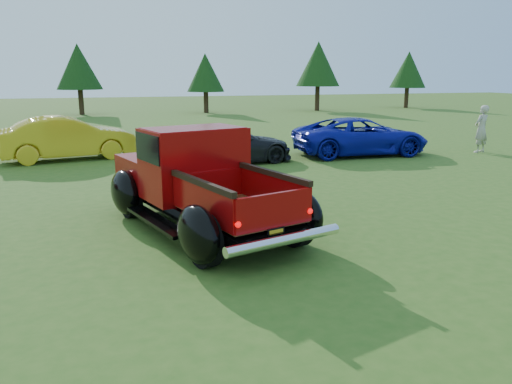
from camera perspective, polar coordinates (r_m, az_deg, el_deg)
ground at (r=8.52m, az=-2.38°, el=-6.24°), size 120.00×120.00×0.00m
tree_mid_left at (r=38.76m, az=-19.64°, el=13.33°), size 3.20×3.20×5.00m
tree_mid_right at (r=38.61m, az=-5.80°, el=13.40°), size 2.82×2.82×4.40m
tree_east at (r=41.00m, az=7.12°, el=14.31°), size 3.46×3.46×5.40m
tree_far_east at (r=46.31m, az=17.01°, el=13.21°), size 3.07×3.07×4.80m
pickup_truck at (r=9.56m, az=-7.05°, el=1.42°), size 3.46×5.39×1.88m
show_car_yellow at (r=18.24m, az=-20.70°, el=5.79°), size 4.67×2.32×1.47m
show_car_grey at (r=16.37m, az=-3.27°, el=5.48°), size 4.54×2.34×1.26m
show_car_blue at (r=18.49m, az=11.90°, el=6.25°), size 4.94×2.48×1.34m
spectator at (r=20.41m, az=24.35°, el=6.58°), size 0.73×0.59×1.75m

